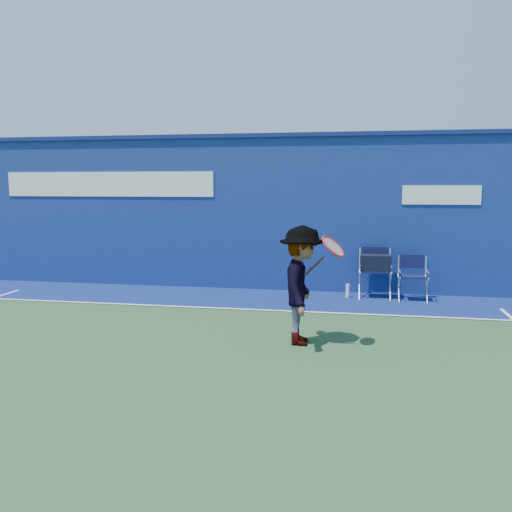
% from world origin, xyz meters
% --- Properties ---
extents(ground, '(80.00, 80.00, 0.00)m').
position_xyz_m(ground, '(0.00, 0.00, 0.00)').
color(ground, '#294D29').
rests_on(ground, ground).
extents(stadium_wall, '(24.00, 0.50, 3.08)m').
position_xyz_m(stadium_wall, '(-0.00, 5.20, 1.55)').
color(stadium_wall, navy).
rests_on(stadium_wall, ground).
extents(out_of_bounds_strip, '(24.00, 1.80, 0.01)m').
position_xyz_m(out_of_bounds_strip, '(0.00, 4.10, 0.00)').
color(out_of_bounds_strip, navy).
rests_on(out_of_bounds_strip, ground).
extents(court_lines, '(24.00, 12.00, 0.01)m').
position_xyz_m(court_lines, '(0.00, 0.60, 0.01)').
color(court_lines, white).
rests_on(court_lines, out_of_bounds_strip).
extents(directors_chair_left, '(0.56, 0.50, 0.93)m').
position_xyz_m(directors_chair_left, '(2.43, 4.60, 0.39)').
color(directors_chair_left, silver).
rests_on(directors_chair_left, ground).
extents(directors_chair_right, '(0.49, 0.44, 0.82)m').
position_xyz_m(directors_chair_right, '(3.09, 4.48, 0.26)').
color(directors_chair_right, silver).
rests_on(directors_chair_right, ground).
extents(water_bottle, '(0.07, 0.07, 0.26)m').
position_xyz_m(water_bottle, '(1.94, 4.50, 0.13)').
color(water_bottle, silver).
rests_on(water_bottle, ground).
extents(tennis_player, '(0.90, 1.03, 1.56)m').
position_xyz_m(tennis_player, '(1.38, 1.44, 0.78)').
color(tennis_player, '#EA4738').
rests_on(tennis_player, ground).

